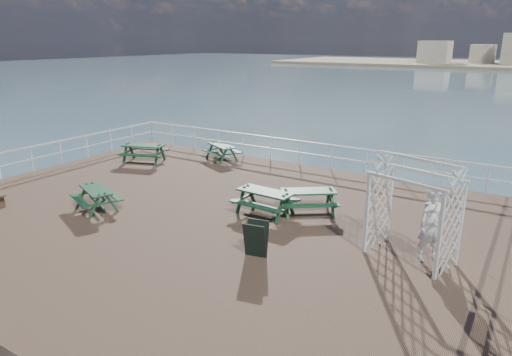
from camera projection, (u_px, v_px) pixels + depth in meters
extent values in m
cube|color=brown|center=(201.00, 218.00, 14.43)|extent=(18.00, 14.00, 0.30)
plane|color=#466676|center=(444.00, 112.00, 47.34)|extent=(300.00, 300.00, 0.00)
cube|color=beige|center=(436.00, 52.00, 130.87)|extent=(8.00, 8.00, 6.00)
cube|color=beige|center=(481.00, 54.00, 124.90)|extent=(6.00, 8.00, 5.00)
cylinder|color=brown|center=(154.00, 176.00, 23.06)|extent=(0.36, 0.36, 2.10)
cylinder|color=brown|center=(479.00, 244.00, 15.41)|extent=(0.36, 0.36, 2.10)
cube|color=silver|center=(300.00, 141.00, 19.62)|extent=(17.70, 0.07, 0.07)
cube|color=silver|center=(300.00, 153.00, 19.77)|extent=(17.70, 0.05, 0.05)
cylinder|color=silver|center=(152.00, 132.00, 24.28)|extent=(0.05, 0.05, 1.10)
cube|color=silver|center=(30.00, 147.00, 18.59)|extent=(0.07, 13.70, 0.07)
cube|color=silver|center=(32.00, 159.00, 18.74)|extent=(0.05, 13.70, 0.05)
cube|color=#153C23|center=(143.00, 145.00, 20.25)|extent=(1.95, 1.27, 0.06)
cube|color=#153C23|center=(150.00, 149.00, 20.90)|extent=(1.80, 0.85, 0.05)
cube|color=#153C23|center=(138.00, 155.00, 19.77)|extent=(1.80, 0.85, 0.05)
cube|color=#153C23|center=(128.00, 151.00, 20.50)|extent=(0.57, 1.41, 0.06)
cube|color=#153C23|center=(160.00, 153.00, 20.18)|extent=(0.57, 1.41, 0.06)
cube|color=#153C23|center=(132.00, 151.00, 20.80)|extent=(0.25, 0.52, 0.88)
cube|color=#153C23|center=(125.00, 154.00, 20.23)|extent=(0.25, 0.52, 0.88)
cube|color=#153C23|center=(162.00, 153.00, 20.48)|extent=(0.25, 0.52, 0.88)
cube|color=#153C23|center=(157.00, 156.00, 19.92)|extent=(0.25, 0.52, 0.88)
cube|color=#153C23|center=(144.00, 156.00, 20.39)|extent=(1.55, 0.62, 0.06)
cube|color=#153C23|center=(222.00, 146.00, 20.65)|extent=(1.70, 1.25, 0.05)
cube|color=#153C23|center=(232.00, 150.00, 20.99)|extent=(1.52, 0.89, 0.04)
cube|color=#153C23|center=(211.00, 152.00, 20.46)|extent=(1.52, 0.89, 0.04)
cube|color=#153C23|center=(215.00, 149.00, 21.27)|extent=(0.62, 1.18, 0.05)
cube|color=#153C23|center=(229.00, 154.00, 20.19)|extent=(0.62, 1.18, 0.05)
cube|color=#153C23|center=(220.00, 149.00, 21.41)|extent=(0.26, 0.44, 0.77)
cube|color=#153C23|center=(210.00, 150.00, 21.15)|extent=(0.26, 0.44, 0.77)
cube|color=#153C23|center=(234.00, 155.00, 20.34)|extent=(0.26, 0.44, 0.77)
cube|color=#153C23|center=(223.00, 156.00, 20.07)|extent=(0.26, 0.44, 0.77)
cube|color=#153C23|center=(222.00, 155.00, 20.78)|extent=(1.30, 0.68, 0.05)
cube|color=#153C23|center=(308.00, 191.00, 14.30)|extent=(1.76, 1.55, 0.06)
cube|color=#153C23|center=(305.00, 194.00, 14.93)|extent=(1.51, 1.21, 0.05)
cube|color=#153C23|center=(312.00, 206.00, 13.84)|extent=(1.51, 1.21, 0.05)
cube|color=#153C23|center=(286.00, 201.00, 14.34)|extent=(0.88, 1.15, 0.06)
cube|color=#153C23|center=(330.00, 199.00, 14.44)|extent=(0.88, 1.15, 0.06)
cube|color=#153C23|center=(285.00, 199.00, 14.62)|extent=(0.35, 0.44, 0.83)
cube|color=#153C23|center=(287.00, 205.00, 14.08)|extent=(0.35, 0.44, 0.83)
cube|color=#153C23|center=(328.00, 198.00, 14.73)|extent=(0.35, 0.44, 0.83)
cube|color=#153C23|center=(332.00, 204.00, 14.18)|extent=(0.35, 0.44, 0.83)
cube|color=#153C23|center=(308.00, 205.00, 14.44)|extent=(1.26, 0.96, 0.06)
cube|color=#153C23|center=(96.00, 190.00, 14.61)|extent=(1.70, 1.17, 0.05)
cube|color=#153C23|center=(113.00, 194.00, 14.98)|extent=(1.55, 0.81, 0.04)
cube|color=#153C23|center=(79.00, 200.00, 14.39)|extent=(1.55, 0.81, 0.04)
cube|color=#153C23|center=(90.00, 192.00, 15.21)|extent=(0.55, 1.21, 0.05)
cube|color=#153C23|center=(103.00, 203.00, 14.18)|extent=(0.55, 1.21, 0.05)
cube|color=#153C23|center=(98.00, 192.00, 15.36)|extent=(0.24, 0.45, 0.77)
cube|color=#153C23|center=(82.00, 195.00, 15.07)|extent=(0.24, 0.45, 0.77)
cube|color=#153C23|center=(111.00, 203.00, 14.34)|extent=(0.24, 0.45, 0.77)
cube|color=#153C23|center=(94.00, 206.00, 14.04)|extent=(0.24, 0.45, 0.77)
cube|color=#153C23|center=(97.00, 202.00, 14.74)|extent=(1.33, 0.60, 0.05)
cube|color=#153C23|center=(265.00, 192.00, 14.17)|extent=(1.80, 0.78, 0.06)
cube|color=#153C23|center=(275.00, 195.00, 14.71)|extent=(1.77, 0.34, 0.05)
cube|color=#153C23|center=(254.00, 206.00, 13.79)|extent=(1.77, 0.34, 0.05)
cube|color=#153C23|center=(246.00, 197.00, 14.67)|extent=(0.16, 1.42, 0.06)
cube|color=#153C23|center=(285.00, 206.00, 13.85)|extent=(0.16, 1.42, 0.06)
cube|color=#153C23|center=(252.00, 196.00, 14.91)|extent=(0.11, 0.51, 0.86)
cube|color=#153C23|center=(241.00, 201.00, 14.45)|extent=(0.11, 0.51, 0.86)
cube|color=#153C23|center=(290.00, 205.00, 14.10)|extent=(0.11, 0.51, 0.86)
cube|color=#153C23|center=(280.00, 210.00, 13.64)|extent=(0.11, 0.51, 0.86)
cube|color=#153C23|center=(265.00, 206.00, 14.31)|extent=(1.57, 0.16, 0.06)
cube|color=silver|center=(367.00, 214.00, 11.51)|extent=(0.10, 0.10, 2.09)
cube|color=silver|center=(390.00, 204.00, 12.19)|extent=(0.10, 0.10, 2.09)
cube|color=silver|center=(439.00, 237.00, 10.16)|extent=(0.10, 0.10, 2.09)
cube|color=silver|center=(460.00, 225.00, 10.83)|extent=(0.10, 0.10, 2.09)
cube|color=silver|center=(405.00, 182.00, 10.52)|extent=(2.03, 0.63, 0.07)
cube|color=silver|center=(428.00, 173.00, 11.19)|extent=(2.03, 0.63, 0.07)
cube|color=silver|center=(419.00, 159.00, 10.73)|extent=(2.03, 0.62, 0.06)
cube|color=black|center=(255.00, 241.00, 11.35)|extent=(0.61, 0.35, 0.94)
cube|color=black|center=(257.00, 238.00, 11.52)|extent=(0.61, 0.35, 0.94)
imported|color=white|center=(432.00, 225.00, 11.13)|extent=(0.81, 0.77, 1.86)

